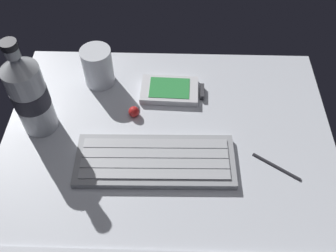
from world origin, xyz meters
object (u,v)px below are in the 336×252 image
Objects in this scene: handheld_device at (173,90)px; water_bottle at (29,94)px; keyboard at (155,161)px; trackball_mouse at (134,112)px; juice_cup at (98,68)px; stylus_pen at (276,166)px.

water_bottle reaches higher than handheld_device.
trackball_mouse is (-4.82, 11.40, 0.29)cm from keyboard.
keyboard is 2.25× the size of handheld_device.
juice_cup is 12.89cm from trackball_mouse.
water_bottle is at bearing -128.24° from juice_cup.
stylus_pen is (22.13, -0.23, -0.46)cm from keyboard.
juice_cup reaches higher than handheld_device.
handheld_device is at bearing 40.29° from trackball_mouse.
juice_cup reaches higher than trackball_mouse.
trackball_mouse is at bearing 112.92° from keyboard.
handheld_device is at bearing 20.33° from water_bottle.
handheld_device is at bearing -10.92° from juice_cup.
juice_cup is at bearing 51.76° from water_bottle.
water_bottle is 46.69cm from stylus_pen.
water_bottle reaches higher than stylus_pen.
keyboard is 12.38cm from trackball_mouse.
handheld_device is 1.37× the size of stylus_pen.
handheld_device is 16.45cm from juice_cup.
water_bottle reaches higher than keyboard.
water_bottle reaches higher than trackball_mouse.
stylus_pen is at bearing -31.08° from juice_cup.
juice_cup reaches higher than stylus_pen.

